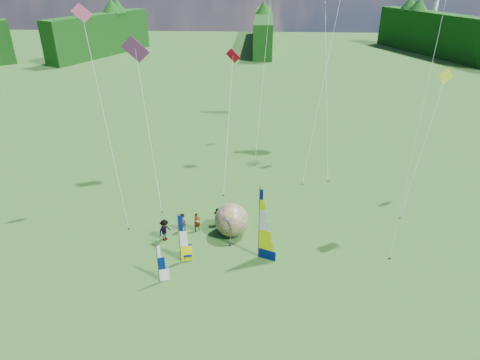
# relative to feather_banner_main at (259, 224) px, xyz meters

# --- Properties ---
(ground) EXTENTS (220.00, 220.00, 0.00)m
(ground) POSITION_rel_feather_banner_main_xyz_m (-0.35, -2.94, -2.71)
(ground) COLOR #295421
(ground) RESTS_ON ground
(treeline_ring) EXTENTS (210.00, 210.00, 8.00)m
(treeline_ring) POSITION_rel_feather_banner_main_xyz_m (-0.35, -2.94, 1.29)
(treeline_ring) COLOR #0E3A0D
(treeline_ring) RESTS_ON ground
(feather_banner_main) EXTENTS (1.39, 0.63, 5.42)m
(feather_banner_main) POSITION_rel_feather_banner_main_xyz_m (0.00, 0.00, 0.00)
(feather_banner_main) COLOR #02135A
(feather_banner_main) RESTS_ON ground
(side_banner_left) EXTENTS (1.03, 0.34, 3.73)m
(side_banner_left) POSITION_rel_feather_banner_main_xyz_m (-5.34, -0.83, -0.85)
(side_banner_left) COLOR #E6F202
(side_banner_left) RESTS_ON ground
(side_banner_far) EXTENTS (0.84, 0.37, 2.82)m
(side_banner_far) POSITION_rel_feather_banner_main_xyz_m (-6.35, -2.98, -1.30)
(side_banner_far) COLOR white
(side_banner_far) RESTS_ON ground
(bol_inflatable) EXTENTS (2.62, 2.62, 2.54)m
(bol_inflatable) POSITION_rel_feather_banner_main_xyz_m (-2.09, 2.70, -1.44)
(bol_inflatable) COLOR navy
(bol_inflatable) RESTS_ON ground
(spectator_a) EXTENTS (0.66, 0.60, 1.52)m
(spectator_a) POSITION_rel_feather_banner_main_xyz_m (-4.75, 3.03, -1.95)
(spectator_a) COLOR #66594C
(spectator_a) RESTS_ON ground
(spectator_b) EXTENTS (0.85, 0.73, 1.57)m
(spectator_b) POSITION_rel_feather_banner_main_xyz_m (-5.82, 2.80, -1.93)
(spectator_b) COLOR #66594C
(spectator_b) RESTS_ON ground
(spectator_c) EXTENTS (0.95, 1.17, 1.73)m
(spectator_c) POSITION_rel_feather_banner_main_xyz_m (-6.96, 1.64, -1.85)
(spectator_c) COLOR #66594C
(spectator_c) RESTS_ON ground
(spectator_d) EXTENTS (0.93, 0.78, 1.50)m
(spectator_d) POSITION_rel_feather_banner_main_xyz_m (-3.28, 3.93, -1.96)
(spectator_d) COLOR #66594C
(spectator_d) RESTS_ON ground
(camp_chair) EXTENTS (0.67, 0.67, 1.07)m
(camp_chair) POSITION_rel_feather_banner_main_xyz_m (-4.86, -0.58, -2.18)
(camp_chair) COLOR #010670
(camp_chair) RESTS_ON ground
(kite_whale) EXTENTS (9.48, 15.42, 18.06)m
(kite_whale) POSITION_rel_feather_banner_main_xyz_m (6.19, 17.78, 6.32)
(kite_whale) COLOR black
(kite_whale) RESTS_ON ground
(kite_rainbow_delta) EXTENTS (7.44, 12.52, 13.70)m
(kite_rainbow_delta) POSITION_rel_feather_banner_main_xyz_m (-9.72, 9.70, 4.14)
(kite_rainbow_delta) COLOR red
(kite_rainbow_delta) RESTS_ON ground
(kite_parafoil) EXTENTS (9.27, 11.18, 18.60)m
(kite_parafoil) POSITION_rel_feather_banner_main_xyz_m (10.56, 3.54, 6.59)
(kite_parafoil) COLOR #B31B37
(kite_parafoil) RESTS_ON ground
(small_kite_red) EXTENTS (6.43, 11.99, 11.64)m
(small_kite_red) POSITION_rel_feather_banner_main_xyz_m (-3.10, 13.20, 3.11)
(small_kite_red) COLOR red
(small_kite_red) RESTS_ON ground
(small_kite_orange) EXTENTS (8.07, 12.28, 17.93)m
(small_kite_orange) POSITION_rel_feather_banner_main_xyz_m (5.60, 15.66, 6.25)
(small_kite_orange) COLOR #DF4B00
(small_kite_orange) RESTS_ON ground
(small_kite_yellow) EXTENTS (8.61, 9.65, 11.47)m
(small_kite_yellow) POSITION_rel_feather_banner_main_xyz_m (13.10, 8.45, 3.03)
(small_kite_yellow) COLOR #FEFF24
(small_kite_yellow) RESTS_ON ground
(small_kite_pink) EXTENTS (7.97, 9.35, 16.39)m
(small_kite_pink) POSITION_rel_feather_banner_main_xyz_m (-11.76, 5.64, 5.48)
(small_kite_pink) COLOR #FF549D
(small_kite_pink) RESTS_ON ground
(small_kite_green) EXTENTS (7.85, 13.18, 17.20)m
(small_kite_green) POSITION_rel_feather_banner_main_xyz_m (0.00, 20.25, 5.89)
(small_kite_green) COLOR green
(small_kite_green) RESTS_ON ground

